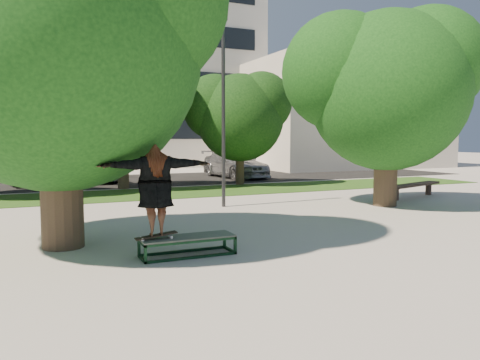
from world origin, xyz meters
name	(u,v)px	position (x,y,z in m)	size (l,w,h in m)	color
ground	(266,239)	(0.00, 0.00, 0.00)	(120.00, 120.00, 0.00)	#A9A39B
grass_strip	(183,192)	(1.00, 9.50, 0.01)	(30.00, 4.00, 0.02)	#204D16
asphalt_strip	(129,180)	(0.00, 16.00, 0.01)	(40.00, 8.00, 0.01)	black
tree_left	(51,29)	(-4.29, 1.09, 4.42)	(6.96, 5.95, 7.12)	#38281E
tree_right	(384,82)	(5.92, 3.08, 4.09)	(6.24, 5.33, 6.51)	#38281E
bg_tree_mid	(120,98)	(-1.08, 12.08, 4.02)	(5.76, 4.92, 6.24)	#38281E
bg_tree_right	(238,112)	(4.43, 11.57, 3.49)	(5.04, 4.31, 5.43)	#38281E
lamppost	(223,110)	(1.00, 5.00, 3.15)	(0.25, 0.15, 6.11)	#2D2D30
office_building	(64,68)	(-2.00, 31.98, 8.00)	(30.00, 14.12, 16.00)	beige
side_building	(340,117)	(18.00, 22.00, 4.00)	(15.00, 10.00, 8.00)	beige
grind_box	(188,246)	(-2.07, -0.71, 0.19)	(1.80, 0.60, 0.38)	black
skater_rig	(155,190)	(-2.68, -0.71, 1.29)	(2.12, 0.78, 1.76)	white
bench	(413,186)	(8.50, 4.30, 0.44)	(3.41, 1.49, 0.53)	#47352A
car_silver_a	(27,170)	(-4.94, 16.50, 0.68)	(1.60, 3.97, 1.35)	#A9A9AE
car_dark	(29,170)	(-4.87, 15.84, 0.70)	(1.47, 4.23, 1.39)	black
car_grey	(96,169)	(-1.67, 16.06, 0.64)	(2.13, 4.62, 1.28)	slate
car_silver_b	(235,164)	(6.00, 15.55, 0.78)	(2.17, 5.34, 1.55)	#9F9FA3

